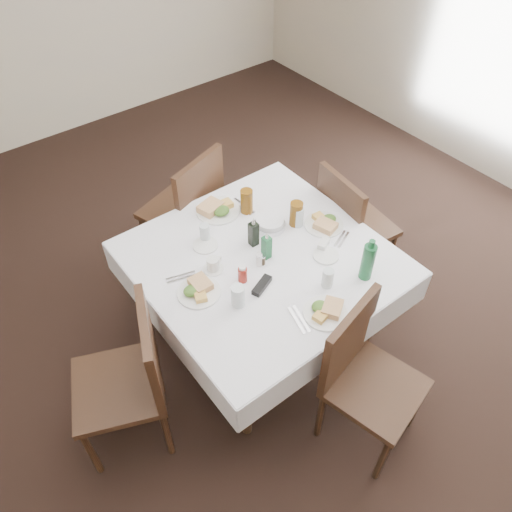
# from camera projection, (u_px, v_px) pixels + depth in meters

# --- Properties ---
(ground_plane) EXTENTS (7.00, 7.00, 0.00)m
(ground_plane) POSITION_uv_depth(u_px,v_px,m) (257.00, 354.00, 3.38)
(ground_plane) COLOR black
(room_shell) EXTENTS (6.04, 7.04, 2.80)m
(room_shell) POSITION_uv_depth(u_px,v_px,m) (257.00, 133.00, 2.17)
(room_shell) COLOR beige
(room_shell) RESTS_ON ground
(dining_table) EXTENTS (1.41, 1.41, 0.76)m
(dining_table) POSITION_uv_depth(u_px,v_px,m) (262.00, 266.00, 3.02)
(dining_table) COLOR black
(dining_table) RESTS_ON ground
(chair_north) EXTENTS (0.61, 0.61, 1.01)m
(chair_north) POSITION_uv_depth(u_px,v_px,m) (189.00, 206.00, 3.58)
(chair_north) COLOR black
(chair_north) RESTS_ON ground
(chair_south) EXTENTS (0.55, 0.55, 0.97)m
(chair_south) POSITION_uv_depth(u_px,v_px,m) (363.00, 370.00, 2.66)
(chair_south) COLOR black
(chair_south) RESTS_ON ground
(chair_east) EXTENTS (0.51, 0.51, 0.96)m
(chair_east) POSITION_uv_depth(u_px,v_px,m) (349.00, 222.00, 3.50)
(chair_east) COLOR black
(chair_east) RESTS_ON ground
(chair_west) EXTENTS (0.62, 0.62, 1.00)m
(chair_west) POSITION_uv_depth(u_px,v_px,m) (133.00, 374.00, 2.63)
(chair_west) COLOR black
(chair_west) RESTS_ON ground
(meal_north) EXTENTS (0.29, 0.29, 0.06)m
(meal_north) POSITION_uv_depth(u_px,v_px,m) (217.00, 209.00, 3.24)
(meal_north) COLOR white
(meal_north) RESTS_ON dining_table
(meal_south) EXTENTS (0.24, 0.24, 0.05)m
(meal_south) POSITION_uv_depth(u_px,v_px,m) (326.00, 311.00, 2.65)
(meal_south) COLOR white
(meal_south) RESTS_ON dining_table
(meal_east) EXTENTS (0.25, 0.25, 0.05)m
(meal_east) POSITION_uv_depth(u_px,v_px,m) (325.00, 223.00, 3.14)
(meal_east) COLOR white
(meal_east) RESTS_ON dining_table
(meal_west) EXTENTS (0.24, 0.24, 0.05)m
(meal_west) POSITION_uv_depth(u_px,v_px,m) (198.00, 290.00, 2.76)
(meal_west) COLOR white
(meal_west) RESTS_ON dining_table
(side_plate_a) EXTENTS (0.15, 0.15, 0.01)m
(side_plate_a) POSITION_uv_depth(u_px,v_px,m) (205.00, 245.00, 3.03)
(side_plate_a) COLOR white
(side_plate_a) RESTS_ON dining_table
(side_plate_b) EXTENTS (0.16, 0.16, 0.01)m
(side_plate_b) POSITION_uv_depth(u_px,v_px,m) (326.00, 256.00, 2.96)
(side_plate_b) COLOR white
(side_plate_b) RESTS_ON dining_table
(water_n) EXTENTS (0.06, 0.06, 0.11)m
(water_n) POSITION_uv_depth(u_px,v_px,m) (205.00, 232.00, 3.03)
(water_n) COLOR silver
(water_n) RESTS_ON dining_table
(water_s) EXTENTS (0.06, 0.06, 0.12)m
(water_s) POSITION_uv_depth(u_px,v_px,m) (328.00, 278.00, 2.77)
(water_s) COLOR silver
(water_s) RESTS_ON dining_table
(water_e) EXTENTS (0.07, 0.07, 0.13)m
(water_e) POSITION_uv_depth(u_px,v_px,m) (298.00, 217.00, 3.12)
(water_e) COLOR silver
(water_e) RESTS_ON dining_table
(water_w) EXTENTS (0.07, 0.07, 0.14)m
(water_w) POSITION_uv_depth(u_px,v_px,m) (238.00, 296.00, 2.66)
(water_w) COLOR silver
(water_w) RESTS_ON dining_table
(iced_tea_a) EXTENTS (0.08, 0.08, 0.17)m
(iced_tea_a) POSITION_uv_depth(u_px,v_px,m) (247.00, 201.00, 3.20)
(iced_tea_a) COLOR brown
(iced_tea_a) RESTS_ON dining_table
(iced_tea_b) EXTENTS (0.08, 0.08, 0.17)m
(iced_tea_b) POSITION_uv_depth(u_px,v_px,m) (296.00, 214.00, 3.11)
(iced_tea_b) COLOR brown
(iced_tea_b) RESTS_ON dining_table
(bread_basket) EXTENTS (0.19, 0.19, 0.06)m
(bread_basket) POSITION_uv_depth(u_px,v_px,m) (270.00, 224.00, 3.13)
(bread_basket) COLOR silver
(bread_basket) RESTS_ON dining_table
(oil_cruet_dark) EXTENTS (0.05, 0.05, 0.21)m
(oil_cruet_dark) POSITION_uv_depth(u_px,v_px,m) (254.00, 233.00, 2.98)
(oil_cruet_dark) COLOR black
(oil_cruet_dark) RESTS_ON dining_table
(oil_cruet_green) EXTENTS (0.05, 0.05, 0.20)m
(oil_cruet_green) POSITION_uv_depth(u_px,v_px,m) (267.00, 247.00, 2.91)
(oil_cruet_green) COLOR #1B6134
(oil_cruet_green) RESTS_ON dining_table
(ketchup_bottle) EXTENTS (0.05, 0.05, 0.11)m
(ketchup_bottle) POSITION_uv_depth(u_px,v_px,m) (243.00, 274.00, 2.80)
(ketchup_bottle) COLOR #A42217
(ketchup_bottle) RESTS_ON dining_table
(salt_shaker) EXTENTS (0.04, 0.04, 0.08)m
(salt_shaker) POSITION_uv_depth(u_px,v_px,m) (259.00, 259.00, 2.89)
(salt_shaker) COLOR white
(salt_shaker) RESTS_ON dining_table
(pepper_shaker) EXTENTS (0.03, 0.03, 0.07)m
(pepper_shaker) POSITION_uv_depth(u_px,v_px,m) (263.00, 260.00, 2.90)
(pepper_shaker) COLOR #3F2F1E
(pepper_shaker) RESTS_ON dining_table
(coffee_mug) EXTENTS (0.13, 0.12, 0.09)m
(coffee_mug) POSITION_uv_depth(u_px,v_px,m) (213.00, 265.00, 2.87)
(coffee_mug) COLOR white
(coffee_mug) RESTS_ON dining_table
(sunglasses) EXTENTS (0.16, 0.10, 0.03)m
(sunglasses) POSITION_uv_depth(u_px,v_px,m) (262.00, 285.00, 2.79)
(sunglasses) COLOR black
(sunglasses) RESTS_ON dining_table
(green_bottle) EXTENTS (0.07, 0.07, 0.28)m
(green_bottle) POSITION_uv_depth(u_px,v_px,m) (368.00, 261.00, 2.77)
(green_bottle) COLOR #1B6134
(green_bottle) RESTS_ON dining_table
(sugar_caddy) EXTENTS (0.10, 0.08, 0.04)m
(sugar_caddy) POSITION_uv_depth(u_px,v_px,m) (324.00, 244.00, 3.01)
(sugar_caddy) COLOR white
(sugar_caddy) RESTS_ON dining_table
(cutlery_n) EXTENTS (0.06, 0.20, 0.01)m
(cutlery_n) POSITION_uv_depth(u_px,v_px,m) (243.00, 207.00, 3.28)
(cutlery_n) COLOR silver
(cutlery_n) RESTS_ON dining_table
(cutlery_s) EXTENTS (0.09, 0.19, 0.01)m
(cutlery_s) POSITION_uv_depth(u_px,v_px,m) (299.00, 320.00, 2.63)
(cutlery_s) COLOR silver
(cutlery_s) RESTS_ON dining_table
(cutlery_e) EXTENTS (0.16, 0.10, 0.01)m
(cutlery_e) POSITION_uv_depth(u_px,v_px,m) (342.00, 239.00, 3.07)
(cutlery_e) COLOR silver
(cutlery_e) RESTS_ON dining_table
(cutlery_w) EXTENTS (0.18, 0.09, 0.01)m
(cutlery_w) POSITION_uv_depth(u_px,v_px,m) (181.00, 277.00, 2.84)
(cutlery_w) COLOR silver
(cutlery_w) RESTS_ON dining_table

